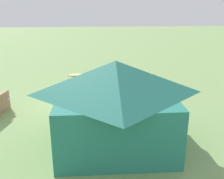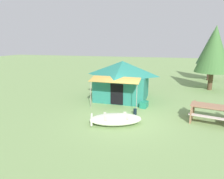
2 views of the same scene
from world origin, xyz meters
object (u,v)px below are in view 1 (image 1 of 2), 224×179
(fuel_can, at_px, (76,107))
(canvas_cabin_tent, at_px, (115,103))
(beached_rowboat, at_px, (93,93))
(cooler_box, at_px, (64,120))

(fuel_can, bearing_deg, canvas_cabin_tent, 115.42)
(beached_rowboat, height_order, canvas_cabin_tent, canvas_cabin_tent)
(beached_rowboat, distance_m, canvas_cabin_tent, 4.21)
(beached_rowboat, distance_m, fuel_can, 1.53)
(cooler_box, relative_size, fuel_can, 1.80)
(beached_rowboat, xyz_separation_m, canvas_cabin_tent, (-0.57, 4.03, 1.07))
(beached_rowboat, bearing_deg, fuel_can, 62.61)
(beached_rowboat, xyz_separation_m, cooler_box, (1.02, 2.62, -0.04))
(canvas_cabin_tent, relative_size, cooler_box, 6.84)
(beached_rowboat, relative_size, canvas_cabin_tent, 0.69)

